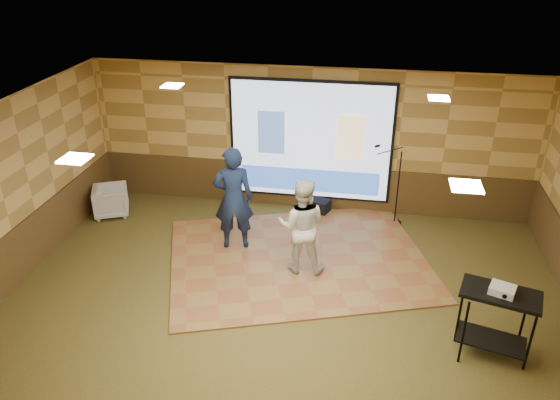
% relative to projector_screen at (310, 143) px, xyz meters
% --- Properties ---
extents(ground, '(9.00, 9.00, 0.00)m').
position_rel_projector_screen_xyz_m(ground, '(0.00, -3.44, -1.47)').
color(ground, '#363D1C').
rests_on(ground, ground).
extents(room_shell, '(9.04, 7.04, 3.02)m').
position_rel_projector_screen_xyz_m(room_shell, '(0.00, -3.44, 0.62)').
color(room_shell, tan).
rests_on(room_shell, ground).
extents(wainscot_back, '(9.00, 0.04, 0.95)m').
position_rel_projector_screen_xyz_m(wainscot_back, '(0.00, 0.04, -1.00)').
color(wainscot_back, '#4A3718').
rests_on(wainscot_back, ground).
extents(wainscot_left, '(0.04, 7.00, 0.95)m').
position_rel_projector_screen_xyz_m(wainscot_left, '(-4.48, -3.44, -1.00)').
color(wainscot_left, '#4A3718').
rests_on(wainscot_left, ground).
extents(projector_screen, '(3.32, 0.06, 2.52)m').
position_rel_projector_screen_xyz_m(projector_screen, '(0.00, 0.00, 0.00)').
color(projector_screen, black).
rests_on(projector_screen, room_shell).
extents(downlight_nw, '(0.32, 0.32, 0.02)m').
position_rel_projector_screen_xyz_m(downlight_nw, '(-2.20, -1.64, 1.50)').
color(downlight_nw, '#F9E7BB').
rests_on(downlight_nw, room_shell).
extents(downlight_ne, '(0.32, 0.32, 0.02)m').
position_rel_projector_screen_xyz_m(downlight_ne, '(2.20, -1.64, 1.50)').
color(downlight_ne, '#F9E7BB').
rests_on(downlight_ne, room_shell).
extents(downlight_sw, '(0.32, 0.32, 0.02)m').
position_rel_projector_screen_xyz_m(downlight_sw, '(-2.20, -4.94, 1.50)').
color(downlight_sw, '#F9E7BB').
rests_on(downlight_sw, room_shell).
extents(downlight_se, '(0.32, 0.32, 0.02)m').
position_rel_projector_screen_xyz_m(downlight_se, '(2.20, -4.94, 1.50)').
color(downlight_se, '#F9E7BB').
rests_on(downlight_se, room_shell).
extents(dance_floor, '(5.39, 4.72, 0.03)m').
position_rel_projector_screen_xyz_m(dance_floor, '(0.07, -2.07, -1.46)').
color(dance_floor, olive).
rests_on(dance_floor, ground).
extents(player_left, '(0.81, 0.63, 1.96)m').
position_rel_projector_screen_xyz_m(player_left, '(-1.16, -1.83, -0.46)').
color(player_left, '#152344').
rests_on(player_left, dance_floor).
extents(player_right, '(0.85, 0.67, 1.71)m').
position_rel_projector_screen_xyz_m(player_right, '(0.16, -2.40, -0.59)').
color(player_right, beige).
rests_on(player_right, dance_floor).
extents(av_table, '(1.02, 0.53, 1.07)m').
position_rel_projector_screen_xyz_m(av_table, '(3.04, -4.05, -0.71)').
color(av_table, black).
rests_on(av_table, ground).
extents(projector, '(0.39, 0.36, 0.11)m').
position_rel_projector_screen_xyz_m(projector, '(3.04, -4.06, -0.35)').
color(projector, silver).
rests_on(projector, av_table).
extents(mic_stand, '(0.66, 0.27, 1.67)m').
position_rel_projector_screen_xyz_m(mic_stand, '(1.74, -0.39, -0.98)').
color(mic_stand, black).
rests_on(mic_stand, ground).
extents(banquet_chair, '(0.89, 0.88, 0.62)m').
position_rel_projector_screen_xyz_m(banquet_chair, '(-4.00, -1.01, -1.16)').
color(banquet_chair, gray).
rests_on(banquet_chair, ground).
extents(duffel_bag, '(0.54, 0.45, 0.29)m').
position_rel_projector_screen_xyz_m(duffel_bag, '(0.22, -0.19, -1.33)').
color(duffel_bag, black).
rests_on(duffel_bag, ground).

